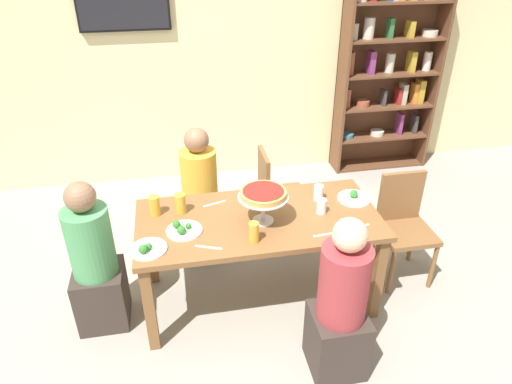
% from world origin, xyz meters
% --- Properties ---
extents(ground_plane, '(12.00, 12.00, 0.00)m').
position_xyz_m(ground_plane, '(0.00, 0.00, 0.00)').
color(ground_plane, gray).
extents(rear_partition, '(8.00, 0.12, 2.80)m').
position_xyz_m(rear_partition, '(0.00, 2.20, 1.40)').
color(rear_partition, beige).
rests_on(rear_partition, ground_plane).
extents(dining_table, '(1.71, 0.82, 0.74)m').
position_xyz_m(dining_table, '(0.00, 0.00, 0.65)').
color(dining_table, brown).
rests_on(dining_table, ground_plane).
extents(bookshelf, '(1.10, 0.30, 2.21)m').
position_xyz_m(bookshelf, '(1.85, 2.01, 1.18)').
color(bookshelf, brown).
rests_on(bookshelf, ground_plane).
extents(television, '(0.86, 0.05, 0.50)m').
position_xyz_m(television, '(-0.89, 2.11, 1.88)').
color(television, black).
extents(diner_near_right, '(0.34, 0.34, 1.15)m').
position_xyz_m(diner_near_right, '(0.37, -0.73, 0.49)').
color(diner_near_right, '#382D28').
rests_on(diner_near_right, ground_plane).
extents(diner_head_west, '(0.34, 0.34, 1.15)m').
position_xyz_m(diner_head_west, '(-1.15, -0.02, 0.49)').
color(diner_head_west, '#382D28').
rests_on(diner_head_west, ground_plane).
extents(diner_far_left, '(0.34, 0.34, 1.15)m').
position_xyz_m(diner_far_left, '(-0.36, 0.72, 0.49)').
color(diner_far_left, '#382D28').
rests_on(diner_far_left, ground_plane).
extents(chair_head_east, '(0.40, 0.40, 0.87)m').
position_xyz_m(chair_head_east, '(1.19, 0.10, 0.49)').
color(chair_head_east, brown).
rests_on(chair_head_east, ground_plane).
extents(chair_far_right, '(0.40, 0.40, 0.87)m').
position_xyz_m(chair_far_right, '(0.30, 0.75, 0.49)').
color(chair_far_right, brown).
rests_on(chair_far_right, ground_plane).
extents(deep_dish_pizza_stand, '(0.34, 0.34, 0.25)m').
position_xyz_m(deep_dish_pizza_stand, '(0.02, -0.05, 0.95)').
color(deep_dish_pizza_stand, silver).
rests_on(deep_dish_pizza_stand, dining_table).
extents(salad_plate_near_diner, '(0.24, 0.24, 0.07)m').
position_xyz_m(salad_plate_near_diner, '(-0.53, -0.08, 0.76)').
color(salad_plate_near_diner, white).
rests_on(salad_plate_near_diner, dining_table).
extents(salad_plate_far_diner, '(0.24, 0.24, 0.07)m').
position_xyz_m(salad_plate_far_diner, '(-0.76, -0.24, 0.76)').
color(salad_plate_far_diner, white).
rests_on(salad_plate_far_diner, dining_table).
extents(salad_plate_spare, '(0.25, 0.25, 0.07)m').
position_xyz_m(salad_plate_spare, '(0.75, 0.11, 0.76)').
color(salad_plate_spare, white).
rests_on(salad_plate_spare, dining_table).
extents(beer_glass_amber_tall, '(0.08, 0.08, 0.15)m').
position_xyz_m(beer_glass_amber_tall, '(-0.71, 0.17, 0.81)').
color(beer_glass_amber_tall, gold).
rests_on(beer_glass_amber_tall, dining_table).
extents(beer_glass_amber_short, '(0.08, 0.08, 0.15)m').
position_xyz_m(beer_glass_amber_short, '(-0.53, 0.17, 0.81)').
color(beer_glass_amber_short, gold).
rests_on(beer_glass_amber_short, dining_table).
extents(beer_glass_amber_spare, '(0.07, 0.07, 0.14)m').
position_xyz_m(beer_glass_amber_spare, '(-0.08, -0.27, 0.81)').
color(beer_glass_amber_spare, gold).
rests_on(beer_glass_amber_spare, dining_table).
extents(water_glass_clear_near, '(0.07, 0.07, 0.11)m').
position_xyz_m(water_glass_clear_near, '(0.45, -0.02, 0.79)').
color(water_glass_clear_near, white).
rests_on(water_glass_clear_near, dining_table).
extents(water_glass_clear_far, '(0.07, 0.07, 0.12)m').
position_xyz_m(water_glass_clear_far, '(0.48, 0.15, 0.80)').
color(water_glass_clear_far, white).
rests_on(water_glass_clear_far, dining_table).
extents(cutlery_fork_near, '(0.18, 0.07, 0.00)m').
position_xyz_m(cutlery_fork_near, '(-0.28, 0.24, 0.74)').
color(cutlery_fork_near, silver).
rests_on(cutlery_fork_near, dining_table).
extents(cutlery_knife_near, '(0.17, 0.08, 0.00)m').
position_xyz_m(cutlery_knife_near, '(-0.38, -0.28, 0.74)').
color(cutlery_knife_near, silver).
rests_on(cutlery_knife_near, dining_table).
extents(cutlery_fork_far, '(0.18, 0.06, 0.00)m').
position_xyz_m(cutlery_fork_far, '(0.64, -0.26, 0.74)').
color(cutlery_fork_far, silver).
rests_on(cutlery_fork_far, dining_table).
extents(cutlery_knife_far, '(0.18, 0.02, 0.00)m').
position_xyz_m(cutlery_knife_far, '(0.13, 0.29, 0.74)').
color(cutlery_knife_far, silver).
rests_on(cutlery_knife_far, dining_table).
extents(cutlery_spare_fork, '(0.18, 0.03, 0.00)m').
position_xyz_m(cutlery_spare_fork, '(0.40, -0.29, 0.74)').
color(cutlery_spare_fork, silver).
rests_on(cutlery_spare_fork, dining_table).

